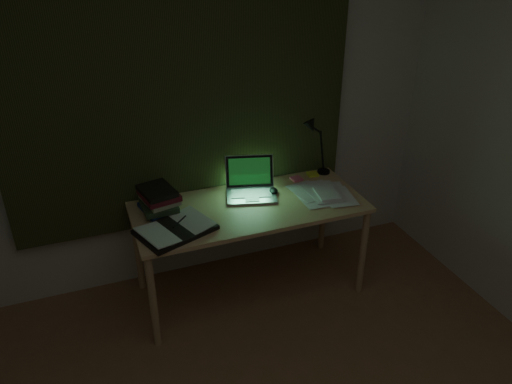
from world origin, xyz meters
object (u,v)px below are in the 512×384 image
at_px(open_textbook, 175,229).
at_px(book_stack, 159,199).
at_px(desk_lamp, 326,142).
at_px(loose_papers, 319,194).
at_px(laptop, 251,181).
at_px(desk, 250,249).

height_order(open_textbook, book_stack, book_stack).
height_order(open_textbook, desk_lamp, desk_lamp).
bearing_deg(loose_papers, laptop, 162.14).
xyz_separation_m(laptop, desk_lamp, (0.61, 0.16, 0.12)).
relative_size(laptop, book_stack, 1.49).
bearing_deg(loose_papers, open_textbook, -174.30).
relative_size(desk, loose_papers, 4.51).
bearing_deg(desk_lamp, laptop, -174.93).
bearing_deg(laptop, open_textbook, -141.86).
bearing_deg(book_stack, open_textbook, -81.58).
height_order(desk, open_textbook, open_textbook).
relative_size(book_stack, loose_papers, 0.75).
bearing_deg(loose_papers, desk, 175.38).
bearing_deg(desk_lamp, open_textbook, -170.81).
bearing_deg(desk, loose_papers, -4.62).
distance_m(loose_papers, desk_lamp, 0.41).
xyz_separation_m(desk, desk_lamp, (0.66, 0.25, 0.57)).
distance_m(book_stack, desk_lamp, 1.21).
xyz_separation_m(book_stack, loose_papers, (1.01, -0.17, -0.07)).
distance_m(desk, desk_lamp, 0.91).
bearing_deg(desk_lamp, desk, -168.21).
distance_m(laptop, book_stack, 0.59).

